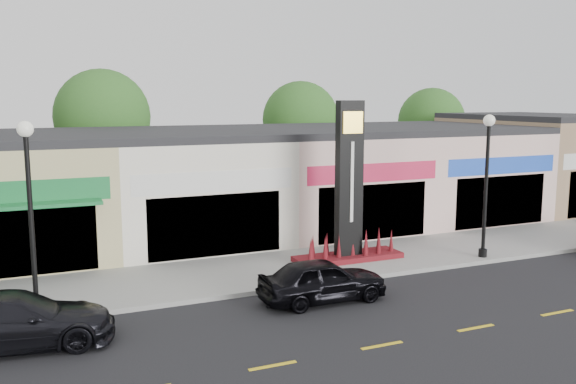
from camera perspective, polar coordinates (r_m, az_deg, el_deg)
name	(u,v)px	position (r m, az deg, el deg)	size (l,w,h in m)	color
ground	(328,309)	(18.58, 3.77, -10.83)	(120.00, 120.00, 0.00)	black
sidewalk	(273,269)	(22.32, -1.37, -7.22)	(52.00, 4.30, 0.15)	gray
curb	(299,286)	(20.34, 1.04, -8.83)	(52.00, 0.20, 0.15)	gray
shop_beige	(15,193)	(27.28, -24.14, -0.06)	(7.00, 10.85, 4.80)	tan
shop_cream	(184,183)	(28.06, -9.72, 0.81)	(7.00, 10.01, 4.80)	white
shop_pink_w	(322,176)	(30.46, 3.17, 1.54)	(7.00, 10.01, 4.80)	beige
shop_pink_e	(437,169)	(34.15, 13.74, 2.09)	(7.00, 10.01, 4.80)	beige
shop_tan	(534,160)	(38.75, 22.05, 2.84)	(7.00, 10.01, 5.30)	#9B775A
tree_rear_west	(103,117)	(35.29, -16.96, 6.77)	(5.20, 5.20, 7.83)	#382619
tree_rear_mid	(300,120)	(38.56, 1.18, 6.78)	(4.80, 4.80, 7.29)	#382619
tree_rear_east	(431,121)	(43.69, 13.26, 6.45)	(4.60, 4.60, 6.94)	#382619
lamp_west_near	(30,199)	(18.25, -23.01, -0.60)	(0.44, 0.44, 5.47)	black
lamp_east_near	(487,171)	(24.30, 18.10, 1.84)	(0.44, 0.44, 5.47)	black
pylon_sign	(349,205)	(22.96, 5.71, -1.18)	(4.20, 1.30, 6.00)	#500F0D
car_dark_sedan	(14,321)	(17.06, -24.24, -10.91)	(4.87, 1.98, 1.41)	black
car_black_sedan	(322,280)	(18.99, 3.24, -8.22)	(4.00, 1.61, 1.36)	black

